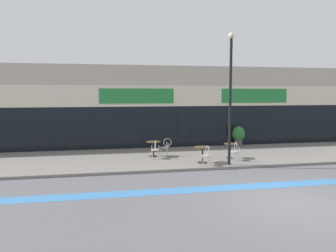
{
  "coord_description": "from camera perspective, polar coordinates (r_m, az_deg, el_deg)",
  "views": [
    {
      "loc": [
        -5.46,
        -8.62,
        3.31
      ],
      "look_at": [
        -2.73,
        5.27,
        1.86
      ],
      "focal_mm": 35.0,
      "sensor_mm": 36.0,
      "label": 1
    }
  ],
  "objects": [
    {
      "name": "cafe_chair_0_near",
      "position": [
        15.8,
        -2.25,
        -3.91
      ],
      "size": [
        0.43,
        0.59,
        0.9
      ],
      "rotation": [
        0.0,
        0.0,
        1.51
      ],
      "color": "#B7B2AD",
      "rests_on": "sidewalk_slab"
    },
    {
      "name": "storefront_facade",
      "position": [
        21.31,
        3.72,
        3.44
      ],
      "size": [
        40.0,
        4.06,
        4.86
      ],
      "color": "#B2A899",
      "rests_on": "ground"
    },
    {
      "name": "bistro_table_0",
      "position": [
        16.41,
        -2.57,
        -3.46
      ],
      "size": [
        0.71,
        0.71,
        0.76
      ],
      "color": "black",
      "rests_on": "sidewalk_slab"
    },
    {
      "name": "bistro_table_1",
      "position": [
        15.0,
        6.03,
        -4.41
      ],
      "size": [
        0.79,
        0.79,
        0.73
      ],
      "color": "black",
      "rests_on": "sidewalk_slab"
    },
    {
      "name": "sidewalk_slab",
      "position": [
        17.1,
        7.73,
        -5.18
      ],
      "size": [
        40.0,
        5.5,
        0.12
      ],
      "primitive_type": "cube",
      "color": "slate",
      "rests_on": "ground"
    },
    {
      "name": "ground_plane",
      "position": [
        10.73,
        20.64,
        -12.53
      ],
      "size": [
        120.0,
        120.0,
        0.0
      ],
      "primitive_type": "plane",
      "color": "#5B5B60"
    },
    {
      "name": "bistro_table_2",
      "position": [
        16.23,
        10.78,
        -3.77
      ],
      "size": [
        0.62,
        0.62,
        0.73
      ],
      "color": "black",
      "rests_on": "sidewalk_slab"
    },
    {
      "name": "cafe_chair_0_side",
      "position": [
        16.52,
        -0.42,
        -3.48
      ],
      "size": [
        0.58,
        0.4,
        0.9
      ],
      "rotation": [
        0.0,
        0.0,
        3.15
      ],
      "color": "#B7B2AD",
      "rests_on": "sidewalk_slab"
    },
    {
      "name": "lamp_post",
      "position": [
        14.56,
        10.8,
        6.1
      ],
      "size": [
        0.26,
        0.26,
        5.75
      ],
      "color": "black",
      "rests_on": "sidewalk_slab"
    },
    {
      "name": "planter_pot",
      "position": [
        19.82,
        12.18,
        -1.58
      ],
      "size": [
        0.74,
        0.74,
        1.21
      ],
      "color": "#4C4C51",
      "rests_on": "sidewalk_slab"
    },
    {
      "name": "cafe_chair_2_near",
      "position": [
        15.65,
        11.61,
        -4.12
      ],
      "size": [
        0.43,
        0.59,
        0.9
      ],
      "rotation": [
        0.0,
        0.0,
        1.48
      ],
      "color": "#B7B2AD",
      "rests_on": "sidewalk_slab"
    },
    {
      "name": "cafe_chair_1_near",
      "position": [
        14.42,
        6.76,
        -4.89
      ],
      "size": [
        0.4,
        0.57,
        0.9
      ],
      "rotation": [
        0.0,
        0.0,
        1.57
      ],
      "color": "#B7B2AD",
      "rests_on": "sidewalk_slab"
    },
    {
      "name": "bike_lane_stripe",
      "position": [
        12.33,
        15.88,
        -9.96
      ],
      "size": [
        36.0,
        0.7,
        0.01
      ],
      "primitive_type": "cube",
      "color": "#3D7AB7",
      "rests_on": "ground"
    }
  ]
}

